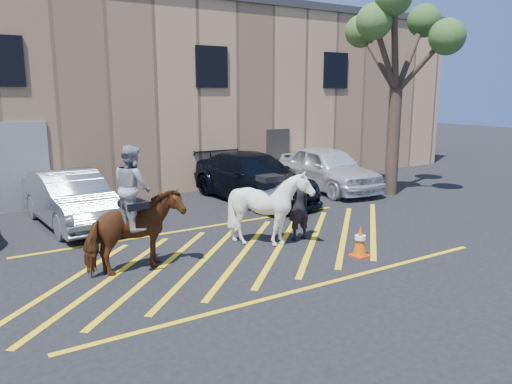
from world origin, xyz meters
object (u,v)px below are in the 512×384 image
car_blue_suv (253,177)px  car_white_suv (328,168)px  mounted_bay (134,222)px  saddled_white (270,208)px  tree (399,33)px  handler (299,206)px  car_silver_sedan (72,199)px  traffic_cone (360,241)px

car_blue_suv → car_white_suv: bearing=-2.9°
car_white_suv → mounted_bay: (-9.14, -4.65, 0.24)m
saddled_white → tree: bearing=21.0°
saddled_white → tree: (7.19, 2.76, 4.75)m
handler → saddled_white: saddled_white is taller
saddled_white → car_silver_sedan: bearing=129.3°
car_silver_sedan → car_white_suv: size_ratio=0.95×
traffic_cone → tree: tree is taller
car_silver_sedan → tree: bearing=-13.8°
traffic_cone → car_white_suv: bearing=55.1°
car_white_suv → handler: handler is taller
car_blue_suv → traffic_cone: (-1.12, -6.42, -0.45)m
saddled_white → tree: size_ratio=0.26×
mounted_bay → tree: size_ratio=0.36×
mounted_bay → traffic_cone: 5.05m
car_blue_suv → saddled_white: size_ratio=2.99×
car_silver_sedan → car_blue_suv: size_ratio=0.83×
traffic_cone → tree: bearing=37.7°
traffic_cone → saddled_white: bearing=124.7°
car_silver_sedan → traffic_cone: (4.94, -6.32, -0.40)m
car_silver_sedan → saddled_white: saddled_white is taller
car_white_suv → traffic_cone: (-4.47, -6.41, -0.47)m
car_silver_sedan → handler: size_ratio=2.68×
car_silver_sedan → traffic_cone: size_ratio=6.35×
tree → handler: bearing=-156.3°
car_silver_sedan → tree: (10.87, -1.74, 4.93)m
car_white_suv → saddled_white: size_ratio=2.62×
car_blue_suv → mounted_bay: 7.44m
car_blue_suv → car_white_suv: size_ratio=1.14×
handler → traffic_cone: handler is taller
car_white_suv → handler: 6.70m
car_silver_sedan → handler: (4.54, -4.51, 0.10)m
car_blue_suv → handler: bearing=-110.9°
traffic_cone → tree: size_ratio=0.10×
tree → car_silver_sedan: bearing=170.9°
mounted_bay → car_blue_suv: bearing=38.8°
handler → tree: tree is taller
car_blue_suv → car_white_suv: (3.35, -0.01, 0.02)m
car_white_suv → tree: (1.46, -1.83, 4.86)m
mounted_bay → saddled_white: size_ratio=1.43×
car_blue_suv → traffic_cone: 6.54m
tree → mounted_bay: bearing=-165.1°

